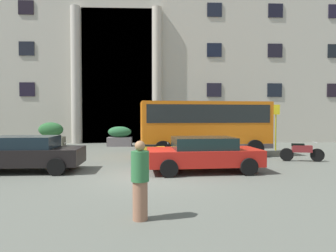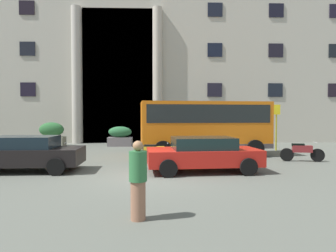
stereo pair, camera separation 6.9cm
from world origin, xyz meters
name	(u,v)px [view 1 (the left image)]	position (x,y,z in m)	size (l,w,h in m)	color
ground_plane	(147,179)	(0.00, 0.00, -0.06)	(80.00, 64.00, 0.12)	#565951
office_building_facade	(153,37)	(-0.01, 17.48, 9.38)	(35.96, 9.62, 18.76)	#ADA999
orange_minibus	(204,124)	(2.83, 5.50, 1.68)	(6.79, 3.17, 2.82)	orange
bus_stop_sign	(276,122)	(7.55, 7.62, 1.71)	(0.44, 0.08, 2.77)	#949116
hedge_planter_far_west	(51,135)	(-7.04, 10.71, 0.80)	(1.77, 0.92, 1.65)	gray
hedge_planter_west	(120,137)	(-2.25, 10.46, 0.66)	(1.66, 0.84, 1.37)	slate
hedge_planter_entrance_left	(208,136)	(3.93, 10.66, 0.66)	(1.58, 0.89, 1.36)	gray
parked_coupe_end	(203,154)	(2.09, 0.93, 0.68)	(4.26, 2.31, 1.29)	#B41B14
parked_hatchback_near	(24,153)	(-4.61, 1.16, 0.69)	(4.26, 2.06, 1.32)	black
motorcycle_far_end	(153,153)	(0.18, 2.97, 0.46)	(2.03, 0.55, 0.89)	black
scooter_by_planter	(50,152)	(-4.42, 3.23, 0.46)	(2.07, 0.60, 0.89)	black
motorcycle_near_kerb	(301,152)	(6.95, 3.24, 0.45)	(1.92, 0.61, 0.89)	black
pedestrian_child_trailing	(140,180)	(0.03, -4.15, 0.79)	(0.36, 0.36, 1.59)	#8F624A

